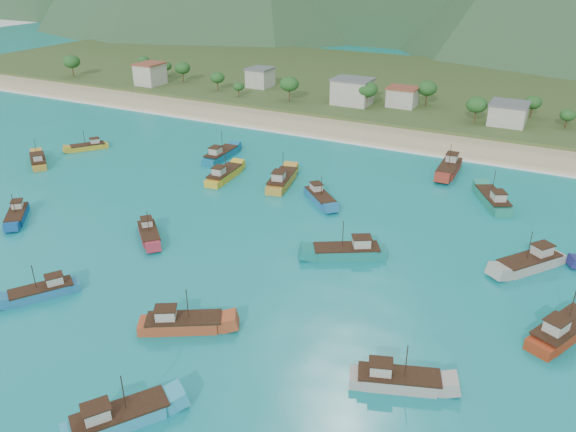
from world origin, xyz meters
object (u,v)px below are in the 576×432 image
at_px(boat_11, 563,331).
at_px(boat_23, 449,169).
at_px(boat_19, 43,292).
at_px(boat_7, 149,234).
at_px(boat_14, 397,381).
at_px(boat_30, 282,181).
at_px(boat_6, 320,198).
at_px(boat_24, 38,161).
at_px(boat_10, 119,418).
at_px(boat_21, 89,147).
at_px(boat_8, 530,263).
at_px(boat_20, 221,155).
at_px(boat_22, 493,200).
at_px(boat_13, 183,324).
at_px(boat_16, 348,252).
at_px(boat_29, 17,216).
at_px(boat_17, 224,175).

distance_m(boat_11, boat_23, 57.75).
height_order(boat_11, boat_23, boat_23).
distance_m(boat_19, boat_23, 84.68).
relative_size(boat_7, boat_14, 0.82).
relative_size(boat_7, boat_30, 0.70).
xyz_separation_m(boat_6, boat_24, (-65.27, -10.39, 0.01)).
xyz_separation_m(boat_10, boat_30, (-15.63, 65.17, 0.15)).
relative_size(boat_6, boat_19, 0.99).
xyz_separation_m(boat_21, boat_30, (52.67, 1.29, 0.35)).
height_order(boat_6, boat_23, boat_23).
xyz_separation_m(boat_6, boat_8, (38.99, -8.53, 0.17)).
bearing_deg(boat_8, boat_14, 109.81).
relative_size(boat_8, boat_20, 0.97).
xyz_separation_m(boat_19, boat_21, (-42.28, 50.68, -0.06)).
bearing_deg(boat_22, boat_6, 175.55).
height_order(boat_6, boat_10, boat_10).
height_order(boat_13, boat_23, boat_23).
bearing_deg(boat_16, boat_13, 126.29).
bearing_deg(boat_23, boat_29, 41.39).
distance_m(boat_6, boat_29, 55.64).
bearing_deg(boat_19, boat_16, -105.13).
distance_m(boat_16, boat_22, 35.94).
bearing_deg(boat_29, boat_20, -150.14).
distance_m(boat_24, boat_29, 29.66).
bearing_deg(boat_7, boat_14, 114.65).
distance_m(boat_21, boat_29, 39.32).
bearing_deg(boat_13, boat_22, 123.51).
relative_size(boat_11, boat_16, 1.04).
bearing_deg(boat_10, boat_13, 138.58).
bearing_deg(boat_11, boat_21, -169.25).
relative_size(boat_6, boat_13, 0.85).
xyz_separation_m(boat_19, boat_24, (-44.47, 37.54, 0.07)).
relative_size(boat_21, boat_30, 0.69).
relative_size(boat_10, boat_19, 1.13).
bearing_deg(boat_22, boat_20, 152.90).
bearing_deg(boat_21, boat_16, -158.79).
height_order(boat_22, boat_24, boat_22).
bearing_deg(boat_21, boat_13, 179.82).
relative_size(boat_6, boat_16, 0.79).
distance_m(boat_8, boat_23, 40.87).
bearing_deg(boat_24, boat_17, -37.34).
height_order(boat_13, boat_22, boat_22).
xyz_separation_m(boat_8, boat_10, (-33.77, -52.60, -0.09)).
xyz_separation_m(boat_13, boat_23, (17.49, 72.13, 0.15)).
height_order(boat_20, boat_23, boat_23).
height_order(boat_10, boat_20, boat_20).
bearing_deg(boat_29, boat_17, -165.42).
relative_size(boat_8, boat_19, 1.20).
xyz_separation_m(boat_6, boat_14, (28.70, -42.71, 0.03)).
height_order(boat_23, boat_29, boat_23).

